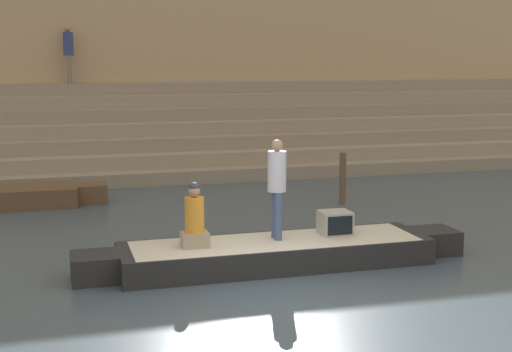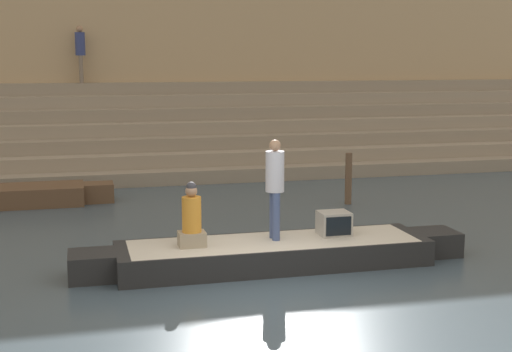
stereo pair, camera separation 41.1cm
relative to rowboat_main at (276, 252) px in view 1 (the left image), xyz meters
The scene contains 9 objects.
ground_plane 1.74m from the rowboat_main, 104.28° to the right, with size 120.00×120.00×0.00m, color #3D4C56.
ghat_steps 11.03m from the rowboat_main, 92.21° to the left, with size 36.00×4.83×2.64m.
back_wall 13.99m from the rowboat_main, 91.83° to the left, with size 34.20×1.28×9.03m.
rowboat_main is the anchor object (origin of this frame).
person_standing 1.18m from the rowboat_main, 67.39° to the left, with size 0.31×0.31×1.68m.
person_rowing 1.50m from the rowboat_main, behind, with size 0.43×0.34×1.05m.
tv_set 1.20m from the rowboat_main, ahead, with size 0.52×0.46×0.40m.
mooring_post 5.45m from the rowboat_main, 55.47° to the left, with size 0.16×0.16×1.22m, color brown.
person_on_steps 13.17m from the rowboat_main, 103.14° to the left, with size 0.31×0.31×1.79m.
Camera 1 is at (-3.06, -9.27, 3.42)m, focal length 50.00 mm.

